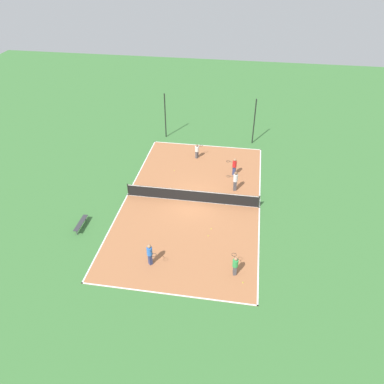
% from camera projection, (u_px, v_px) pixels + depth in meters
% --- Properties ---
extents(ground_plane, '(80.00, 80.00, 0.00)m').
position_uv_depth(ground_plane, '(192.00, 201.00, 30.09)').
color(ground_plane, '#3D7538').
extents(court_surface, '(10.86, 19.07, 0.02)m').
position_uv_depth(court_surface, '(192.00, 201.00, 30.09)').
color(court_surface, '#AD6B42').
rests_on(court_surface, ground_plane).
extents(tennis_net, '(10.66, 0.10, 1.08)m').
position_uv_depth(tennis_net, '(192.00, 195.00, 29.76)').
color(tennis_net, black).
rests_on(tennis_net, court_surface).
extents(bench, '(0.36, 1.89, 0.45)m').
position_uv_depth(bench, '(81.00, 223.00, 27.23)').
color(bench, '#333338').
rests_on(bench, ground_plane).
extents(player_near_white, '(0.97, 0.49, 1.82)m').
position_uv_depth(player_near_white, '(235.00, 180.00, 30.71)').
color(player_near_white, '#4C4C51').
rests_on(player_near_white, court_surface).
extents(player_near_blue, '(0.88, 0.90, 1.68)m').
position_uv_depth(player_near_blue, '(150.00, 253.00, 23.88)').
color(player_near_blue, navy).
rests_on(player_near_blue, court_surface).
extents(player_far_green, '(0.52, 0.98, 1.45)m').
position_uv_depth(player_far_green, '(235.00, 265.00, 23.26)').
color(player_far_green, '#4C4C51').
rests_on(player_far_green, court_surface).
extents(player_far_white, '(0.79, 0.96, 1.43)m').
position_uv_depth(player_far_white, '(197.00, 150.00, 35.28)').
color(player_far_white, '#4C4C51').
rests_on(player_far_white, court_surface).
extents(player_coach_red, '(0.98, 0.53, 1.64)m').
position_uv_depth(player_coach_red, '(234.00, 166.00, 32.74)').
color(player_coach_red, navy).
rests_on(player_coach_red, court_surface).
extents(tennis_ball_midcourt, '(0.07, 0.07, 0.07)m').
position_uv_depth(tennis_ball_midcourt, '(208.00, 236.00, 26.63)').
color(tennis_ball_midcourt, '#CCE033').
rests_on(tennis_ball_midcourt, court_surface).
extents(tennis_ball_right_alley, '(0.07, 0.07, 0.07)m').
position_uv_depth(tennis_ball_right_alley, '(174.00, 170.00, 33.81)').
color(tennis_ball_right_alley, '#CCE033').
rests_on(tennis_ball_right_alley, court_surface).
extents(tennis_ball_far_baseline, '(0.07, 0.07, 0.07)m').
position_uv_depth(tennis_ball_far_baseline, '(243.00, 282.00, 23.11)').
color(tennis_ball_far_baseline, '#CCE033').
rests_on(tennis_ball_far_baseline, court_surface).
extents(tennis_ball_near_net, '(0.07, 0.07, 0.07)m').
position_uv_depth(tennis_ball_near_net, '(211.00, 229.00, 27.24)').
color(tennis_ball_near_net, '#CCE033').
rests_on(tennis_ball_near_net, court_surface).
extents(fence_post_back_left, '(0.12, 0.12, 4.70)m').
position_uv_depth(fence_post_back_left, '(165.00, 116.00, 38.07)').
color(fence_post_back_left, black).
rests_on(fence_post_back_left, ground_plane).
extents(fence_post_back_right, '(0.12, 0.12, 4.70)m').
position_uv_depth(fence_post_back_right, '(254.00, 122.00, 36.91)').
color(fence_post_back_right, black).
rests_on(fence_post_back_right, ground_plane).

